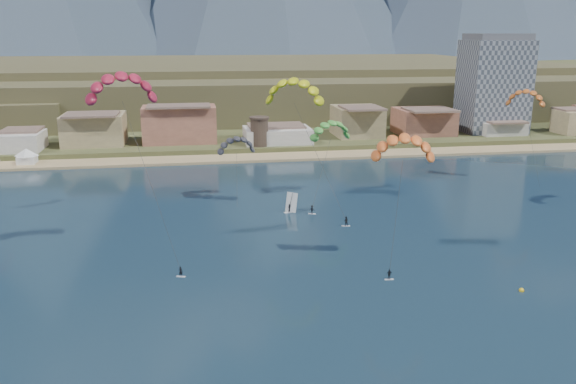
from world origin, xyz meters
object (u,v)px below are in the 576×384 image
at_px(kitesurfer_orange, 404,143).
at_px(kitesurfer_red, 121,83).
at_px(kitesurfer_yellow, 294,87).
at_px(buoy, 522,290).
at_px(watchtower, 259,131).
at_px(apartment_tower, 494,84).
at_px(kitesurfer_green, 331,128).
at_px(windsurfer, 290,206).

bearing_deg(kitesurfer_orange, kitesurfer_red, 166.04).
xyz_separation_m(kitesurfer_yellow, buoy, (23.95, -44.15, -23.98)).
relative_size(watchtower, kitesurfer_orange, 0.41).
bearing_deg(kitesurfer_orange, apartment_tower, 56.22).
xyz_separation_m(kitesurfer_green, buoy, (14.67, -52.52, -14.67)).
distance_m(watchtower, buoy, 105.12).
relative_size(watchtower, windsurfer, 2.17).
distance_m(watchtower, kitesurfer_yellow, 60.62).
bearing_deg(kitesurfer_green, kitesurfer_red, -142.94).
xyz_separation_m(kitesurfer_orange, windsurfer, (-12.03, 28.38, -17.36)).
distance_m(kitesurfer_red, windsurfer, 42.61).
xyz_separation_m(kitesurfer_yellow, windsurfer, (-1.23, -2.80, -22.84)).
bearing_deg(kitesurfer_yellow, apartment_tower, 42.04).
relative_size(kitesurfer_red, buoy, 42.92).
distance_m(apartment_tower, windsurfer, 111.51).
bearing_deg(buoy, watchtower, 103.30).
height_order(watchtower, buoy, watchtower).
relative_size(apartment_tower, kitesurfer_green, 1.62).
distance_m(apartment_tower, kitesurfer_green, 95.03).
relative_size(kitesurfer_red, kitesurfer_orange, 1.45).
bearing_deg(kitesurfer_orange, buoy, -44.59).
bearing_deg(windsurfer, buoy, -58.66).
height_order(kitesurfer_green, windsurfer, kitesurfer_green).
relative_size(kitesurfer_yellow, windsurfer, 7.18).
bearing_deg(kitesurfer_orange, kitesurfer_green, 92.20).
bearing_deg(kitesurfer_orange, windsurfer, 112.96).
bearing_deg(kitesurfer_green, kitesurfer_orange, -87.80).
xyz_separation_m(watchtower, windsurfer, (-1.04, -60.78, -5.11)).
height_order(kitesurfer_yellow, buoy, kitesurfer_yellow).
xyz_separation_m(kitesurfer_yellow, kitesurfer_green, (9.28, 8.37, -9.31)).
height_order(apartment_tower, watchtower, apartment_tower).
bearing_deg(apartment_tower, buoy, -115.69).
xyz_separation_m(kitesurfer_red, kitesurfer_green, (39.03, 29.47, -12.29)).
distance_m(apartment_tower, kitesurfer_orange, 124.12).
relative_size(kitesurfer_orange, buoy, 29.70).
distance_m(kitesurfer_red, kitesurfer_green, 50.43).
bearing_deg(apartment_tower, watchtower, -170.07).
xyz_separation_m(apartment_tower, kitesurfer_orange, (-69.02, -103.16, 0.80)).
xyz_separation_m(apartment_tower, kitesurfer_yellow, (-79.82, -71.97, 6.28)).
relative_size(apartment_tower, buoy, 44.98).
distance_m(kitesurfer_yellow, kitesurfer_green, 15.58).
bearing_deg(windsurfer, kitesurfer_yellow, 66.36).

